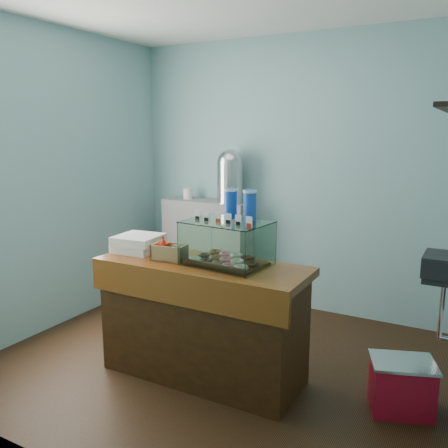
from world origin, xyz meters
The scene contains 9 objects.
ground centered at (0.00, 0.00, 0.00)m, with size 3.50×3.50×0.00m, color black.
room_shell centered at (0.03, 0.01, 1.71)m, with size 3.54×3.04×2.82m.
counter centered at (0.00, -0.25, 0.46)m, with size 1.60×0.60×0.90m.
back_shelf centered at (-0.90, 1.32, 0.55)m, with size 1.00×0.32×1.10m, color gray.
display_case centered at (0.19, -0.18, 1.07)m, with size 0.63×0.49×0.54m.
condiment_crate centered at (-0.26, -0.31, 0.96)m, with size 0.27×0.18×0.18m.
pastry_boxes centered at (-0.63, -0.21, 0.97)m, with size 0.37×0.37×0.13m.
coffee_urn centered at (-0.60, 1.31, 1.40)m, with size 0.31×0.31×0.57m.
red_cooler centered at (1.41, -0.02, 0.18)m, with size 0.49×0.43×0.36m.
Camera 1 is at (1.77, -3.12, 1.85)m, focal length 38.00 mm.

